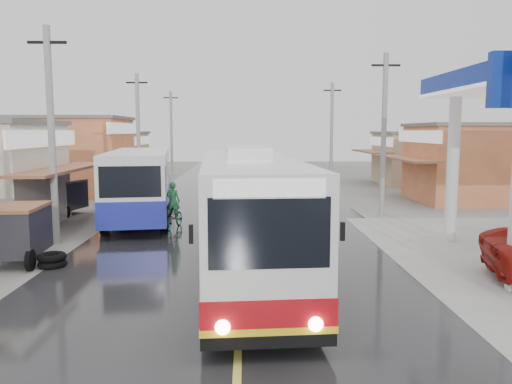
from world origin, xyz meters
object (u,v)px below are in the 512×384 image
(coach_bus, at_px, (247,213))
(cyclist, at_px, (174,213))
(tricycle_near, at_px, (18,230))
(tricycle_far, at_px, (65,195))
(second_bus, at_px, (140,183))
(tyre_stack, at_px, (52,260))

(coach_bus, height_order, cyclist, coach_bus)
(coach_bus, relative_size, tricycle_near, 4.95)
(cyclist, height_order, tricycle_far, cyclist)
(second_bus, distance_m, tricycle_far, 4.37)
(cyclist, distance_m, tyre_stack, 6.81)
(tricycle_far, bearing_deg, second_bus, -4.55)
(tricycle_near, height_order, tricycle_far, tricycle_near)
(coach_bus, xyz_separation_m, second_bus, (-5.06, 9.18, -0.05))
(coach_bus, bearing_deg, second_bus, 115.14)
(coach_bus, bearing_deg, tricycle_far, 127.21)
(coach_bus, height_order, tricycle_far, coach_bus)
(tyre_stack, bearing_deg, tricycle_near, 156.95)
(cyclist, height_order, tricycle_near, cyclist)
(tricycle_far, relative_size, tyre_stack, 2.94)
(tricycle_far, bearing_deg, tricycle_near, -64.88)
(tricycle_far, height_order, tyre_stack, tricycle_far)
(coach_bus, bearing_deg, tricycle_near, 166.47)
(second_bus, bearing_deg, tricycle_near, -113.57)
(coach_bus, relative_size, cyclist, 5.87)
(cyclist, relative_size, tricycle_far, 0.80)
(second_bus, bearing_deg, tricycle_far, 153.79)
(coach_bus, relative_size, second_bus, 1.20)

